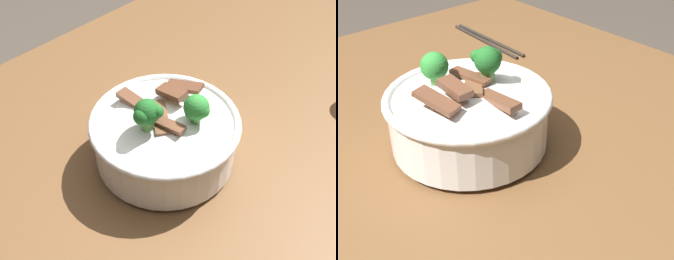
{
  "view_description": "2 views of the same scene",
  "coord_description": "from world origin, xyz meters",
  "views": [
    {
      "loc": [
        0.52,
        0.29,
        1.29
      ],
      "look_at": [
        0.16,
        -0.05,
        0.81
      ],
      "focal_mm": 46.65,
      "sensor_mm": 36.0,
      "label": 1
    },
    {
      "loc": [
        -0.17,
        -0.51,
        1.14
      ],
      "look_at": [
        0.2,
        -0.08,
        0.77
      ],
      "focal_mm": 48.76,
      "sensor_mm": 36.0,
      "label": 2
    }
  ],
  "objects": [
    {
      "name": "chopsticks_pair",
      "position": [
        0.43,
        0.25,
        0.75
      ],
      "size": [
        0.03,
        0.23,
        0.01
      ],
      "color": "#28231E",
      "rests_on": "dining_table"
    },
    {
      "name": "dining_table",
      "position": [
        0.0,
        0.0,
        0.64
      ],
      "size": [
        1.37,
        0.99,
        0.74
      ],
      "color": "brown",
      "rests_on": "ground"
    },
    {
      "name": "rice_bowl",
      "position": [
        0.16,
        -0.05,
        0.8
      ],
      "size": [
        0.24,
        0.24,
        0.15
      ],
      "color": "white",
      "rests_on": "dining_table"
    }
  ]
}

